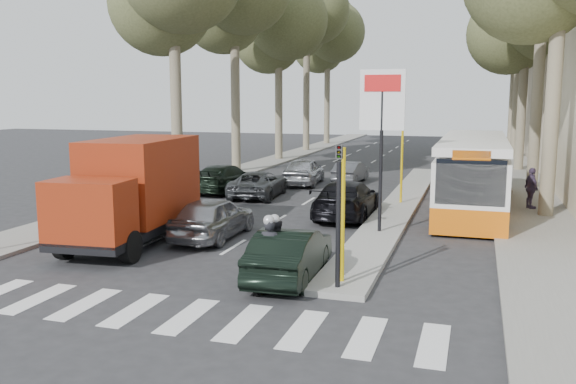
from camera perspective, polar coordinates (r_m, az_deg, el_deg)
name	(u,v)px	position (r m, az deg, el deg)	size (l,w,h in m)	color
ground	(236,266)	(17.30, -4.87, -6.91)	(120.00, 120.00, 0.00)	#28282B
sidewalk_right	(514,172)	(40.73, 20.38, 1.79)	(3.20, 70.00, 0.12)	gray
median_left	(278,159)	(45.94, -0.98, 3.09)	(2.40, 64.00, 0.12)	gray
traffic_island	(401,204)	(26.98, 10.49, -1.12)	(1.50, 26.00, 0.16)	gray
billboard	(382,127)	(20.65, 8.76, 6.02)	(1.50, 12.10, 5.60)	yellow
traffic_light_island	(339,192)	(14.41, 4.77, 0.02)	(0.16, 0.41, 3.60)	black
tree_l_c	(281,23)	(46.05, -0.69, 15.55)	(7.40, 7.20, 13.71)	#6B604C
tree_l_d	(309,13)	(53.90, 1.94, 16.41)	(7.40, 7.20, 15.66)	#6B604C
tree_l_e	(329,34)	(61.50, 3.88, 14.50)	(7.40, 7.20, 14.49)	#6B604C
tree_r_c	(529,15)	(41.90, 21.64, 15.13)	(7.40, 7.20, 13.32)	#6B604C
tree_r_d	(523,10)	(50.00, 21.17, 15.63)	(7.40, 7.20, 14.88)	#6B604C
tree_r_e	(518,30)	(57.87, 20.71, 13.97)	(7.40, 7.20, 14.10)	#6B604C
silver_hatchback	(213,217)	(20.53, -7.04, -2.37)	(1.69, 4.21, 1.43)	#929399
dark_hatchback	(290,253)	(15.90, 0.19, -5.77)	(1.43, 4.11, 1.35)	black
queue_car_a	(258,184)	(28.87, -2.79, 0.75)	(2.05, 4.45, 1.24)	#44484B
queue_car_b	(347,199)	(24.05, 5.55, -0.65)	(2.04, 5.03, 1.46)	black
queue_car_c	(304,171)	(32.93, 1.49, 1.98)	(1.75, 4.34, 1.48)	#AAACB2
queue_car_d	(351,172)	(33.90, 5.88, 1.88)	(1.25, 3.58, 1.18)	#4E5056
queue_car_e	(225,178)	(30.52, -5.93, 1.29)	(1.93, 4.74, 1.38)	black
red_truck	(133,189)	(20.22, -14.33, 0.29)	(2.83, 6.44, 3.35)	black
city_bus	(473,171)	(26.59, 16.91, 1.85)	(2.63, 11.67, 3.07)	#DC620C
motorcycle	(272,252)	(15.42, -1.50, -5.64)	(0.77, 2.15, 1.83)	black
pedestrian_near	(531,188)	(27.08, 21.81, 0.34)	(1.00, 0.49, 1.70)	#483855
pedestrian_far	(497,184)	(27.04, 18.99, 0.76)	(1.27, 0.56, 1.96)	#685F4E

